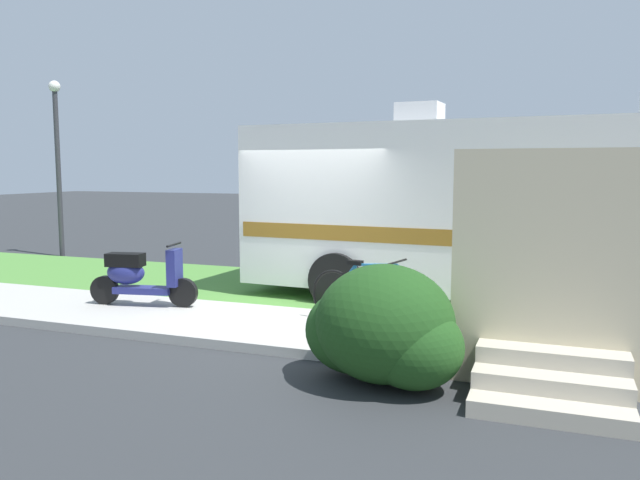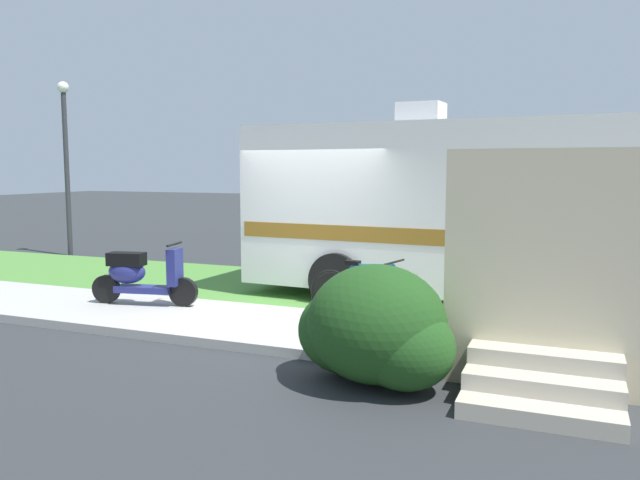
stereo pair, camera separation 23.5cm
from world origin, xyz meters
name	(u,v)px [view 2 (the right image)]	position (x,y,z in m)	size (l,w,h in m)	color
ground_plane	(299,312)	(0.00, 0.00, 0.00)	(80.00, 80.00, 0.00)	#2D3033
sidewalk	(263,327)	(0.00, -1.20, 0.06)	(24.00, 2.00, 0.12)	#ADAAA3
grass_strip	(333,292)	(0.00, 1.50, 0.04)	(24.00, 3.40, 0.08)	#4C8438
motorhome_rv	(499,207)	(2.78, 1.46, 1.61)	(7.89, 2.90, 3.40)	silver
scooter	(140,275)	(-2.27, -0.89, 0.58)	(1.70, 0.60, 0.97)	black
bicycle	(365,297)	(1.33, -0.86, 0.51)	(1.71, 0.55, 0.91)	black
porch_steps	(547,297)	(3.66, -2.29, 0.97)	(2.00, 1.26, 2.40)	#BCB29E
bush_by_porch	(375,330)	(2.03, -2.69, 0.57)	(1.71, 1.28, 1.21)	#1E4719
street_lamp_post	(66,151)	(-7.94, 3.60, 2.62)	(0.28, 0.28, 4.33)	#333338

